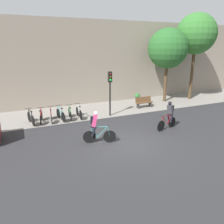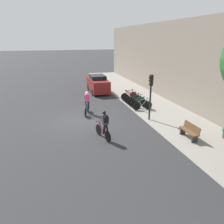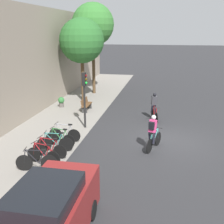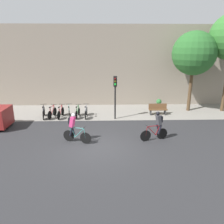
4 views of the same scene
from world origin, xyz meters
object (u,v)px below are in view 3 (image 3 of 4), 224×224
Objects in this scene: cyclist_grey at (154,106)px; parked_bike_2 at (50,149)px; parked_bike_1 at (43,155)px; parked_bike_3 at (55,143)px; parked_bike_4 at (60,139)px; parked_bike_5 at (65,134)px; parked_car at (47,218)px; traffic_light_pole at (84,90)px; potted_plant at (61,101)px; cyclist_pink at (153,132)px; bench at (86,104)px; parked_bike_0 at (37,162)px.

cyclist_grey is 1.04× the size of parked_bike_2.
parked_bike_1 is 1.33m from parked_bike_3.
parked_bike_4 is 0.93× the size of parked_bike_5.
parked_bike_2 is at bearing -179.96° from parked_bike_4.
parked_car reaches higher than parked_bike_3.
parked_bike_1 is at bearing 148.82° from cyclist_grey.
parked_car is at bearing -161.40° from parked_bike_4.
traffic_light_pole is 9.75m from parked_car.
parked_bike_4 is (-5.28, 4.40, -0.55)m from cyclist_grey.
parked_bike_4 is 7.53m from potted_plant.
parked_bike_1 is 0.96× the size of parked_bike_5.
cyclist_pink is at bearing -77.38° from parked_bike_3.
traffic_light_pole reaches higher than bench.
parked_car reaches higher than parked_bike_2.
parked_bike_2 is 5.69m from parked_car.
parked_bike_3 is 7.15m from bench.
parked_bike_1 is at bearing 179.95° from parked_bike_2.
parked_bike_2 is (1.32, -0.00, -0.01)m from parked_bike_0.
parked_bike_0 reaches higher than bench.
bench is 2.19m from potted_plant.
parked_car is (-4.56, -2.20, 0.50)m from parked_bike_1.
parked_bike_0 is at bearing -176.77° from bench.
parked_car reaches higher than potted_plant.
parked_bike_0 reaches higher than parked_bike_4.
traffic_light_pole reaches higher than cyclist_pink.
potted_plant is (0.58, 2.11, -0.03)m from bench.
cyclist_grey reaches higher than parked_bike_1.
parked_bike_1 is at bearing -179.99° from parked_bike_4.
traffic_light_pole reaches higher than potted_plant.
parked_car is at bearing -160.45° from potted_plant.
parked_bike_3 is 1.02× the size of parked_bike_5.
cyclist_pink is at bearing -121.92° from traffic_light_pole.
parked_bike_3 is at bearing -0.01° from parked_bike_0.
potted_plant is at bearing 20.42° from parked_bike_4.
cyclist_pink is 1.12× the size of parked_bike_4.
parked_car is (-13.03, -2.72, 0.43)m from bench.
parked_bike_1 reaches higher than parked_bike_4.
cyclist_pink is at bearing -18.96° from parked_car.
parked_bike_5 is 0.40× the size of parked_car.
parked_bike_1 is 1.11× the size of bench.
potted_plant is at bearing 74.72° from bench.
cyclist_grey is 7.95m from parked_bike_2.
parked_bike_4 is 0.66m from parked_bike_5.
traffic_light_pole is (2.94, -0.45, 1.90)m from parked_bike_4.
parked_bike_5 is at bearing -157.66° from potted_plant.
parked_bike_4 reaches higher than potted_plant.
cyclist_pink is 5.51m from parked_bike_0.
parked_bike_5 is 5.84m from bench.
parked_bike_0 is at bearing 180.00° from parked_bike_4.
bench is (1.20, 4.91, -0.48)m from cyclist_grey.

